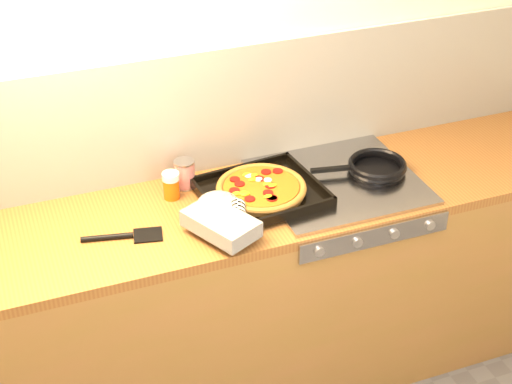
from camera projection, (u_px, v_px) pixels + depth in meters
name	position (u px, v px, depth m)	size (l,w,h in m)	color
room_shell	(203.00, 113.00, 3.00)	(3.20, 3.20, 3.20)	white
counter_run	(231.00, 299.00, 3.15)	(3.20, 0.62, 0.90)	#8E5F36
stovetop	(338.00, 182.00, 3.04)	(0.60, 0.56, 0.02)	#9C9CA1
pizza_on_tray	(249.00, 198.00, 2.87)	(0.58, 0.54, 0.07)	black
frying_pan	(376.00, 167.00, 3.07)	(0.40, 0.27, 0.04)	black
tomato_can	(185.00, 174.00, 2.99)	(0.08, 0.08, 0.11)	maroon
juice_glass	(171.00, 185.00, 2.92)	(0.08, 0.08, 0.11)	#DB540C
wooden_spoon	(230.00, 178.00, 3.05)	(0.30, 0.04, 0.02)	#A26D45
black_spatula	(124.00, 236.00, 2.73)	(0.29, 0.11, 0.02)	black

